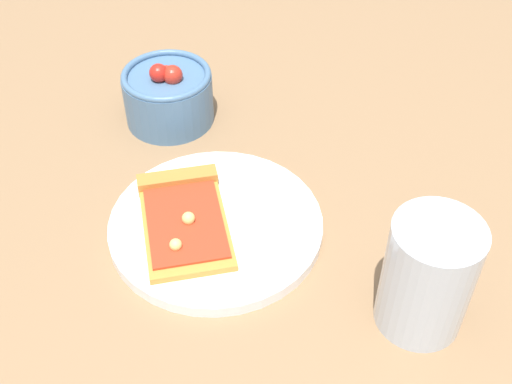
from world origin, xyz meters
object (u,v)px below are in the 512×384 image
object	(u,v)px
pizza_slice_main	(183,214)
soda_glass	(427,278)
plate	(216,226)
salad_bowl	(168,95)

from	to	relation	value
pizza_slice_main	soda_glass	world-z (taller)	soda_glass
soda_glass	plate	bearing A→B (deg)	-111.15
plate	pizza_slice_main	xyz separation A→B (m)	(0.00, -0.03, 0.01)
salad_bowl	soda_glass	world-z (taller)	soda_glass
plate	pizza_slice_main	distance (m)	0.04
salad_bowl	soda_glass	size ratio (longest dim) A/B	0.93
plate	soda_glass	bearing A→B (deg)	68.85
soda_glass	salad_bowl	bearing A→B (deg)	-130.88
plate	salad_bowl	xyz separation A→B (m)	(-0.19, -0.10, 0.03)
plate	pizza_slice_main	size ratio (longest dim) A/B	1.38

